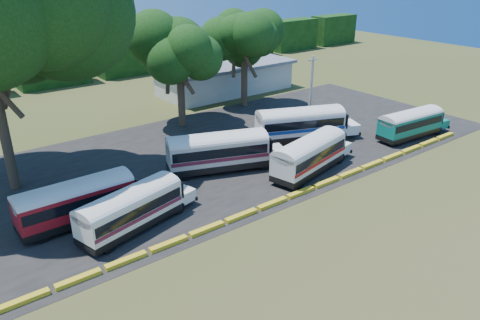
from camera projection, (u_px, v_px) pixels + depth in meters
ground at (266, 217)px, 34.10m from camera, size 160.00×160.00×0.00m
asphalt_strip at (190, 161)px, 43.39m from camera, size 64.00×24.00×0.02m
curb at (257, 209)px, 34.77m from camera, size 53.70×0.45×0.30m
terminal_building at (225, 77)px, 65.18m from camera, size 19.00×9.00×4.00m
treeline_backdrop at (52, 65)px, 67.84m from camera, size 130.00×4.00×6.00m
bus_red at (79, 199)px, 32.70m from camera, size 9.83×2.51×3.23m
bus_cream_west at (132, 207)px, 31.92m from camera, size 9.60×4.55×3.07m
bus_cream_east at (220, 150)px, 40.76m from camera, size 10.88×6.13×3.50m
bus_white_red at (310, 153)px, 40.36m from camera, size 10.25×4.57×3.27m
bus_white_blue at (302, 122)px, 47.41m from camera, size 10.96×6.51×3.54m
bus_teal at (412, 122)px, 48.32m from camera, size 9.32×3.01×3.01m
tree_center at (179, 47)px, 49.07m from camera, size 8.29×8.29×11.84m
tree_east at (244, 36)px, 56.23m from camera, size 7.54×7.54×11.50m
utility_pole at (311, 90)px, 51.37m from camera, size 1.60×0.30×7.72m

